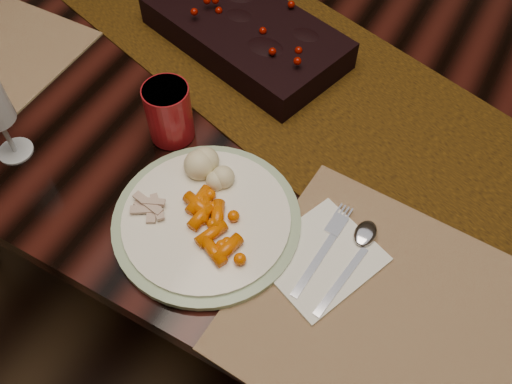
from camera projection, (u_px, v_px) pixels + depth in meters
The scene contains 13 objects.
floor at pixel (291, 276), 1.61m from camera, with size 5.00×5.00×0.00m, color black.
dining_table at pixel (300, 207), 1.30m from camera, with size 1.80×1.00×0.75m, color black.
table_runner at pixel (339, 105), 0.97m from camera, with size 1.89×0.39×0.00m, color black.
centerpiece at pixel (245, 28), 1.03m from camera, with size 0.39×0.20×0.08m, color black, non-canonical shape.
placemat_main at pixel (420, 333), 0.73m from camera, with size 0.49×0.36×0.00m, color brown.
dinner_plate at pixel (207, 220), 0.82m from camera, with size 0.29×0.29×0.02m, color white.
baby_carrots at pixel (211, 228), 0.79m from camera, with size 0.12×0.10×0.02m, color #D05300, non-canonical shape.
mashed_potatoes at pixel (208, 172), 0.83m from camera, with size 0.09×0.08×0.05m, color #DDD389, non-canonical shape.
turkey_shreds at pixel (154, 208), 0.82m from camera, with size 0.07×0.06×0.02m, color tan, non-canonical shape.
napkin at pixel (321, 258), 0.79m from camera, with size 0.14×0.16×0.01m, color white.
fork at pixel (320, 254), 0.79m from camera, with size 0.02×0.15×0.00m, color #9B9EB8, non-canonical shape.
spoon at pixel (349, 266), 0.78m from camera, with size 0.03×0.16×0.00m, color silver, non-canonical shape.
red_cup at pixel (169, 113), 0.89m from camera, with size 0.08×0.08×0.10m, color maroon.
Camera 1 is at (0.25, -0.67, 1.46)m, focal length 38.00 mm.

